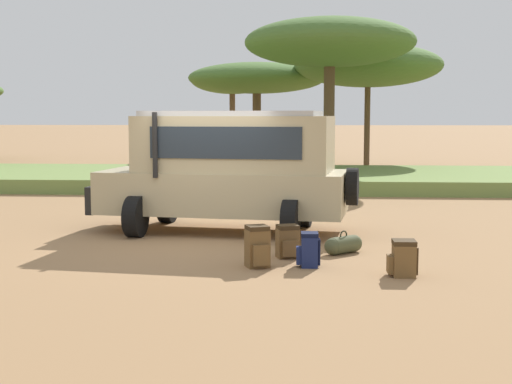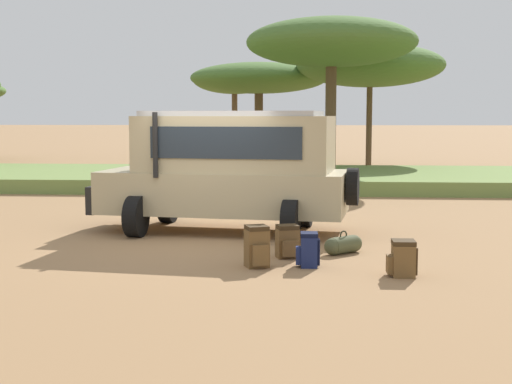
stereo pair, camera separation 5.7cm
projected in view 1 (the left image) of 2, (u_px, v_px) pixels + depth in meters
ground_plane at (204, 241)px, 13.37m from camera, size 320.00×320.00×0.00m
grass_bank at (248, 178)px, 24.32m from camera, size 120.00×7.00×0.44m
safari_vehicle at (229, 168)px, 14.34m from camera, size 5.46×3.16×2.44m
backpack_beside_front_wheel at (288, 242)px, 11.81m from camera, size 0.42×0.44×0.55m
backpack_cluster_center at (309, 250)px, 11.10m from camera, size 0.38×0.32×0.54m
backpack_near_rear_wheel at (257, 247)px, 11.07m from camera, size 0.42×0.47×0.65m
backpack_outermost at (403, 259)px, 10.45m from camera, size 0.44×0.36×0.54m
duffel_bag_low_black_case at (343, 245)px, 12.17m from camera, size 0.66×0.62×0.40m
acacia_tree_centre_back at (232, 80)px, 40.72m from camera, size 4.79×5.16×5.22m
acacia_tree_right_mid at (257, 79)px, 32.27m from camera, size 6.22×5.94×4.73m
acacia_tree_far_right at (330, 43)px, 24.85m from camera, size 5.97×6.15×5.71m
acacia_tree_distant_right at (368, 66)px, 29.92m from camera, size 6.21×6.58×5.32m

